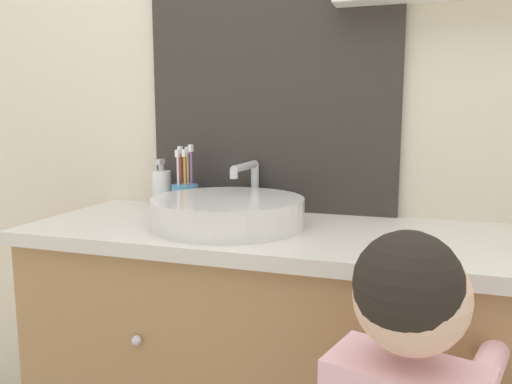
# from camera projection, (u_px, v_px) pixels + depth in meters

# --- Properties ---
(wall_back) EXTENTS (3.20, 0.18, 2.50)m
(wall_back) POSITION_uv_depth(u_px,v_px,m) (321.00, 63.00, 1.46)
(wall_back) COLOR beige
(wall_back) RESTS_ON ground_plane
(vanity_counter) EXTENTS (1.39, 0.51, 0.84)m
(vanity_counter) POSITION_uv_depth(u_px,v_px,m) (290.00, 383.00, 1.33)
(vanity_counter) COLOR #A37A4C
(vanity_counter) RESTS_ON ground_plane
(sink_basin) EXTENTS (0.40, 0.45, 0.16)m
(sink_basin) POSITION_uv_depth(u_px,v_px,m) (229.00, 211.00, 1.31)
(sink_basin) COLOR silver
(sink_basin) RESTS_ON vanity_counter
(toothbrush_holder) EXTENTS (0.08, 0.08, 0.20)m
(toothbrush_holder) POSITION_uv_depth(u_px,v_px,m) (185.00, 195.00, 1.51)
(toothbrush_holder) COLOR #4C93C6
(toothbrush_holder) RESTS_ON vanity_counter
(soap_dispenser) EXTENTS (0.06, 0.06, 0.15)m
(soap_dispenser) POSITION_uv_depth(u_px,v_px,m) (162.00, 188.00, 1.57)
(soap_dispenser) COLOR white
(soap_dispenser) RESTS_ON vanity_counter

